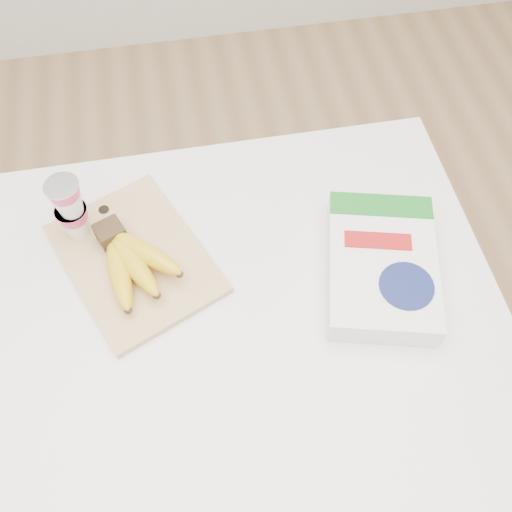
{
  "coord_description": "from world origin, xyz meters",
  "views": [
    {
      "loc": [
        0.11,
        -0.41,
        1.82
      ],
      "look_at": [
        0.2,
        0.1,
        0.97
      ],
      "focal_mm": 40.0,
      "sensor_mm": 36.0,
      "label": 1
    }
  ],
  "objects_px": {
    "yogurt_stack": "(70,208)",
    "cereal_box": "(381,266)",
    "bananas": "(131,260)",
    "table": "(180,417)",
    "cutting_board": "(135,258)"
  },
  "relations": [
    {
      "from": "yogurt_stack",
      "to": "bananas",
      "type": "bearing_deg",
      "value": -46.08
    },
    {
      "from": "table",
      "to": "cutting_board",
      "type": "distance_m",
      "value": 0.5
    },
    {
      "from": "bananas",
      "to": "yogurt_stack",
      "type": "xyz_separation_m",
      "value": [
        -0.09,
        0.09,
        0.05
      ]
    },
    {
      "from": "table",
      "to": "yogurt_stack",
      "type": "height_order",
      "value": "yogurt_stack"
    },
    {
      "from": "table",
      "to": "cutting_board",
      "type": "height_order",
      "value": "cutting_board"
    },
    {
      "from": "yogurt_stack",
      "to": "cereal_box",
      "type": "bearing_deg",
      "value": -18.79
    },
    {
      "from": "cutting_board",
      "to": "bananas",
      "type": "height_order",
      "value": "bananas"
    },
    {
      "from": "table",
      "to": "cereal_box",
      "type": "height_order",
      "value": "cereal_box"
    },
    {
      "from": "bananas",
      "to": "cutting_board",
      "type": "bearing_deg",
      "value": 80.46
    },
    {
      "from": "cutting_board",
      "to": "bananas",
      "type": "xyz_separation_m",
      "value": [
        -0.0,
        -0.02,
        0.03
      ]
    },
    {
      "from": "table",
      "to": "cutting_board",
      "type": "relative_size",
      "value": 4.02
    },
    {
      "from": "bananas",
      "to": "table",
      "type": "bearing_deg",
      "value": -84.18
    },
    {
      "from": "bananas",
      "to": "cereal_box",
      "type": "height_order",
      "value": "bananas"
    },
    {
      "from": "table",
      "to": "yogurt_stack",
      "type": "relative_size",
      "value": 8.9
    },
    {
      "from": "cereal_box",
      "to": "yogurt_stack",
      "type": "bearing_deg",
      "value": 175.48
    }
  ]
}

